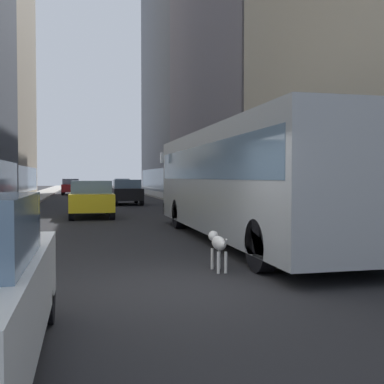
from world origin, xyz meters
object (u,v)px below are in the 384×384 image
(transit_bus, at_px, (244,177))
(car_red_coupe, at_px, (71,187))
(car_yellow_taxi, at_px, (91,198))
(dalmatian_dog, at_px, (218,244))
(car_black_suv, at_px, (127,192))
(car_blue_hatchback, at_px, (122,186))

(transit_bus, xyz_separation_m, car_red_coupe, (-5.60, 37.10, -0.95))
(car_yellow_taxi, bearing_deg, dalmatian_dog, -80.54)
(car_black_suv, xyz_separation_m, car_red_coupe, (-4.00, 18.80, 0.00))
(car_red_coupe, height_order, dalmatian_dog, car_red_coupe)
(car_blue_hatchback, bearing_deg, car_black_suv, -93.81)
(car_blue_hatchback, relative_size, car_yellow_taxi, 0.94)
(transit_bus, distance_m, car_blue_hatchback, 42.32)
(car_black_suv, relative_size, car_yellow_taxi, 0.93)
(transit_bus, height_order, car_black_suv, transit_bus)
(car_yellow_taxi, height_order, dalmatian_dog, car_yellow_taxi)
(dalmatian_dog, bearing_deg, car_red_coupe, 95.23)
(car_black_suv, bearing_deg, car_yellow_taxi, -104.54)
(car_blue_hatchback, xyz_separation_m, car_black_suv, (-1.60, -24.01, 0.00))
(car_blue_hatchback, bearing_deg, car_yellow_taxi, -96.86)
(car_black_suv, xyz_separation_m, dalmatian_dog, (-0.26, -22.10, -0.31))
(transit_bus, distance_m, dalmatian_dog, 4.42)
(transit_bus, height_order, car_yellow_taxi, transit_bus)
(car_blue_hatchback, bearing_deg, car_red_coupe, -137.08)
(car_black_suv, bearing_deg, dalmatian_dog, -90.67)
(transit_bus, relative_size, dalmatian_dog, 11.98)
(car_yellow_taxi, relative_size, car_red_coupe, 0.91)
(car_black_suv, height_order, car_red_coupe, same)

